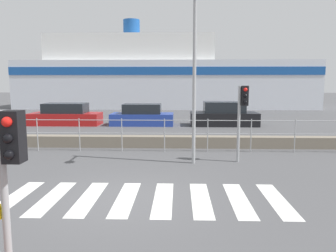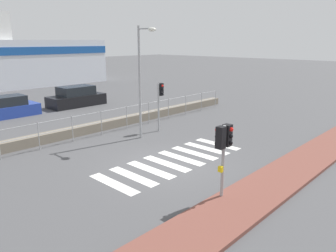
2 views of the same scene
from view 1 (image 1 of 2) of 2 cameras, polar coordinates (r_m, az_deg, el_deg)
ground_plane at (r=8.15m, az=-8.54°, el=-12.38°), size 160.00×160.00×0.00m
crosswalk at (r=8.06m, az=-4.12°, el=-12.51°), size 6.75×2.40×0.01m
seawall at (r=14.14m, az=-3.95°, el=-2.71°), size 24.95×0.55×0.48m
harbor_fence at (r=13.18m, az=-4.36°, el=-0.73°), size 22.49×0.04×1.33m
traffic_light_near at (r=4.81m, az=-27.02°, el=-4.01°), size 0.58×0.41×2.42m
traffic_light_far at (r=11.55m, az=12.83°, el=3.36°), size 0.34×0.32×2.66m
streetlamp at (r=10.87m, az=4.70°, el=11.47°), size 0.32×1.20×5.59m
ferry_boat at (r=36.79m, az=-1.54°, el=8.42°), size 31.43×7.90×9.52m
parked_car_red at (r=22.49m, az=-17.37°, el=1.75°), size 4.51×1.77×1.42m
parked_car_blue at (r=21.37m, az=-4.50°, el=1.74°), size 4.03×1.76×1.38m
parked_car_black at (r=21.43m, az=9.70°, el=1.84°), size 4.28×1.88×1.53m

